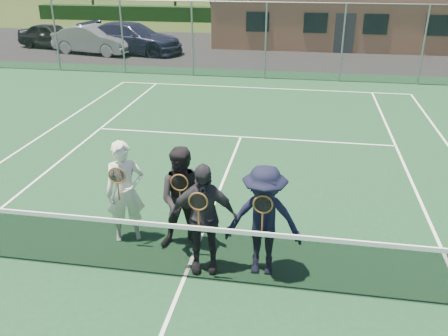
# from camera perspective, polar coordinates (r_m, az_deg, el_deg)

# --- Properties ---
(ground) EXTENTS (220.00, 220.00, 0.00)m
(ground) POSITION_cam_1_polar(r_m,az_deg,el_deg) (26.26, 6.21, 13.80)
(ground) COLOR #2F4217
(ground) RESTS_ON ground
(court_surface) EXTENTS (30.00, 30.00, 0.02)m
(court_surface) POSITION_cam_1_polar(r_m,az_deg,el_deg) (7.54, -4.77, -13.08)
(court_surface) COLOR #14381E
(court_surface) RESTS_ON ground
(tarmac_carpark) EXTENTS (40.00, 12.00, 0.01)m
(tarmac_carpark) POSITION_cam_1_polar(r_m,az_deg,el_deg) (26.81, -2.61, 14.12)
(tarmac_carpark) COLOR black
(tarmac_carpark) RESTS_ON ground
(hedge_row) EXTENTS (40.00, 1.20, 1.10)m
(hedge_row) POSITION_cam_1_polar(r_m,az_deg,el_deg) (38.06, 7.58, 17.67)
(hedge_row) COLOR black
(hedge_row) RESTS_ON ground
(car_a) EXTENTS (4.12, 2.40, 1.32)m
(car_a) POSITION_cam_1_polar(r_m,az_deg,el_deg) (28.61, -20.01, 14.72)
(car_a) COLOR black
(car_a) RESTS_ON ground
(car_b) EXTENTS (4.51, 2.36, 1.42)m
(car_b) POSITION_cam_1_polar(r_m,az_deg,el_deg) (26.15, -15.41, 14.65)
(car_b) COLOR gray
(car_b) RESTS_ON ground
(car_c) EXTENTS (5.61, 2.96, 1.55)m
(car_c) POSITION_cam_1_polar(r_m,az_deg,el_deg) (25.85, -11.02, 15.10)
(car_c) COLOR #1C1C38
(car_c) RESTS_ON ground
(court_markings) EXTENTS (11.03, 23.83, 0.01)m
(court_markings) POSITION_cam_1_polar(r_m,az_deg,el_deg) (7.54, -4.78, -12.99)
(court_markings) COLOR white
(court_markings) RESTS_ON court_surface
(tennis_net) EXTENTS (11.68, 0.08, 1.10)m
(tennis_net) POSITION_cam_1_polar(r_m,az_deg,el_deg) (7.24, -4.92, -9.73)
(tennis_net) COLOR slate
(tennis_net) RESTS_ON ground
(perimeter_fence) EXTENTS (30.07, 0.07, 3.02)m
(perimeter_fence) POSITION_cam_1_polar(r_m,az_deg,el_deg) (19.62, 5.04, 14.96)
(perimeter_fence) COLOR slate
(perimeter_fence) RESTS_ON ground
(player_a) EXTENTS (0.78, 0.67, 1.80)m
(player_a) POSITION_cam_1_polar(r_m,az_deg,el_deg) (8.19, -11.81, -2.84)
(player_a) COLOR beige
(player_a) RESTS_ON court_surface
(player_b) EXTENTS (0.99, 0.83, 1.80)m
(player_b) POSITION_cam_1_polar(r_m,az_deg,el_deg) (7.82, -4.77, -3.76)
(player_b) COLOR black
(player_b) RESTS_ON court_surface
(player_c) EXTENTS (1.11, 0.60, 1.80)m
(player_c) POSITION_cam_1_polar(r_m,az_deg,el_deg) (7.25, -2.59, -6.06)
(player_c) COLOR #26252B
(player_c) RESTS_ON court_surface
(player_d) EXTENTS (1.18, 0.70, 1.80)m
(player_d) POSITION_cam_1_polar(r_m,az_deg,el_deg) (7.19, 4.79, -6.40)
(player_d) COLOR black
(player_d) RESTS_ON court_surface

